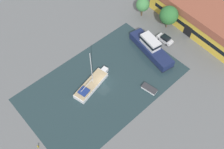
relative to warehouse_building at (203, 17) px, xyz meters
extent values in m
plane|color=slate|center=(-3.69, -31.23, -3.16)|extent=(440.00, 440.00, 0.00)
cube|color=#23383D|center=(-3.69, -31.23, -3.16)|extent=(21.43, 35.41, 0.01)
cube|color=gold|center=(0.00, 0.00, -1.02)|extent=(29.35, 13.10, 4.29)
cube|color=brown|center=(0.00, 0.00, 2.10)|extent=(30.23, 13.49, 1.96)
cube|color=black|center=(-0.47, -5.30, -1.66)|extent=(2.40, 0.27, 3.00)
cube|color=black|center=(-0.47, -5.30, -0.80)|extent=(24.15, 2.19, 1.07)
cylinder|color=brown|center=(-5.92, -6.92, -2.00)|extent=(0.29, 0.29, 2.32)
sphere|color=#2D6B33|center=(-5.92, -6.92, 0.95)|extent=(4.79, 4.79, 4.79)
cylinder|color=brown|center=(-13.64, -8.30, -2.01)|extent=(0.39, 0.39, 2.31)
sphere|color=#428447|center=(-13.64, -8.30, 0.50)|extent=(3.60, 3.60, 3.60)
cube|color=silver|center=(-2.90, -11.17, -2.50)|extent=(4.18, 1.82, 0.76)
cube|color=black|center=(-2.73, -11.17, -1.82)|extent=(2.18, 1.59, 0.60)
cube|color=black|center=(-3.82, -11.18, -1.85)|extent=(0.05, 1.43, 0.48)
cylinder|color=black|center=(-4.18, -11.98, -2.86)|extent=(0.60, 0.21, 0.60)
cylinder|color=black|center=(-4.20, -10.39, -2.86)|extent=(0.60, 0.21, 0.60)
cylinder|color=black|center=(-1.60, -11.95, -2.86)|extent=(0.60, 0.21, 0.60)
cylinder|color=black|center=(-1.61, -10.37, -2.86)|extent=(0.60, 0.21, 0.60)
cube|color=white|center=(-4.89, -33.71, -2.64)|extent=(4.70, 9.44, 1.03)
cube|color=white|center=(-6.02, -28.72, -2.64)|extent=(1.48, 1.45, 1.03)
cube|color=tan|center=(-4.89, -33.71, -2.08)|extent=(4.51, 9.06, 0.08)
cylinder|color=silver|center=(-5.04, -33.05, 2.70)|extent=(0.16, 0.16, 9.48)
cylinder|color=silver|center=(-4.59, -35.04, -0.94)|extent=(1.01, 4.00, 0.12)
cube|color=navy|center=(-4.35, -36.14, -1.89)|extent=(2.33, 2.37, 0.30)
cube|color=#19234C|center=(-2.88, -16.44, -2.19)|extent=(13.61, 5.68, 1.93)
cube|color=black|center=(-2.88, -16.44, -3.02)|extent=(13.75, 5.77, 0.18)
cube|color=silver|center=(-3.53, -16.33, -0.17)|extent=(5.37, 3.31, 2.10)
cube|color=black|center=(-3.53, -16.33, 0.04)|extent=(5.49, 3.40, 0.67)
cube|color=white|center=(4.35, -24.85, -2.89)|extent=(3.60, 1.98, 0.53)
cube|color=#333338|center=(4.35, -24.85, -2.59)|extent=(3.74, 2.09, 0.08)
cylinder|color=olive|center=(-1.12, -49.93, -2.88)|extent=(0.23, 0.23, 0.57)
sphere|color=olive|center=(-1.12, -49.93, -2.53)|extent=(0.26, 0.26, 0.26)
camera|label=1|loc=(20.55, -50.88, 43.20)|focal=40.00mm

